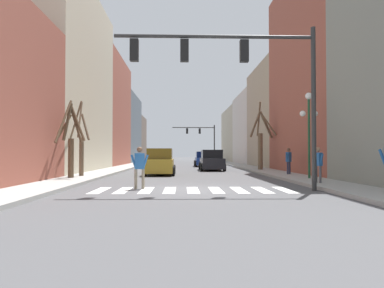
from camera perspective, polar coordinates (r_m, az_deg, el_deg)
The scene contains 18 objects.
ground_plane at distance 14.83m, azimuth 0.12°, elevation -6.97°, with size 240.00×240.00×0.00m, color #4C4C4F.
sidewalk_left at distance 15.81m, azimuth -22.11°, elevation -6.25°, with size 2.12×90.00×0.15m.
sidewalk_right at distance 16.14m, azimuth 21.87°, elevation -6.15°, with size 2.12×90.00×0.15m.
building_row_left at distance 39.99m, azimuth -15.47°, elevation 4.47°, with size 6.00×61.26×13.61m.
building_row_right at distance 38.80m, azimuth 14.09°, elevation 4.45°, with size 6.00×60.96×13.96m.
crosswalk_stripes at distance 14.64m, azimuth 0.14°, elevation -7.03°, with size 7.65×2.60×0.01m.
traffic_signal_near at distance 14.73m, azimuth 7.20°, elevation 11.49°, with size 7.74×0.28×6.31m.
traffic_signal_far at distance 58.03m, azimuth 1.51°, elevation 1.35°, with size 6.60×0.28×5.82m.
street_lamp_right_corner at distance 20.25m, azimuth 17.38°, elevation 3.86°, with size 0.95×0.36×4.42m.
car_parked_right_far at distance 40.53m, azimuth 1.83°, elevation -2.37°, with size 2.06×4.83×1.61m.
car_driving_toward_lane at distance 24.81m, azimuth -4.89°, elevation -2.86°, with size 1.99×4.17×1.74m.
car_parked_left_near at distance 31.20m, azimuth 3.01°, elevation -2.58°, with size 2.01×4.88×1.71m.
pedestrian_waiting_at_curb at distance 17.20m, azimuth 18.66°, elevation -2.56°, with size 0.31×0.65×1.55m.
pedestrian_crossing_street at distance 23.77m, azimuth 14.50°, elevation -2.19°, with size 0.52×0.56×1.60m.
pedestrian_on_right_sidewalk at distance 15.17m, azimuth -8.00°, elevation -3.04°, with size 0.73×0.28×1.70m.
street_tree_right_near at distance 30.19m, azimuth 10.46°, elevation 0.56°, with size 2.06×2.17×5.42m.
street_tree_right_far at distance 20.49m, azimuth -18.06°, elevation 0.45°, with size 1.93×2.16×4.08m.
street_tree_left_near at distance 22.19m, azimuth -16.54°, elevation -0.14°, with size 1.57×2.00×4.31m.
Camera 1 is at (-0.44, -14.76, 1.44)m, focal length 35.00 mm.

